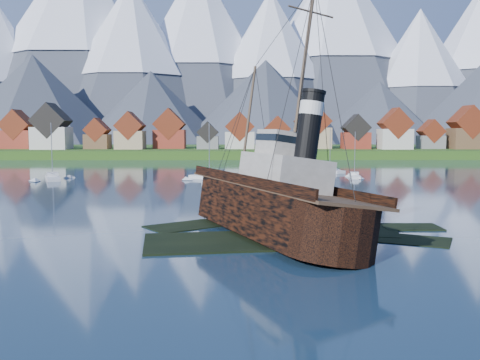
{
  "coord_description": "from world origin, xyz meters",
  "views": [
    {
      "loc": [
        -3.64,
        -50.7,
        10.39
      ],
      "look_at": [
        -3.15,
        6.0,
        5.0
      ],
      "focal_mm": 40.0,
      "sensor_mm": 36.0,
      "label": 1
    }
  ],
  "objects_px": {
    "sailboat_c": "(209,178)",
    "sailboat_d": "(354,177)",
    "sailboat_e": "(330,171)",
    "tugboat_wreck": "(268,201)",
    "sailboat_a": "(53,178)"
  },
  "relations": [
    {
      "from": "sailboat_c",
      "to": "sailboat_d",
      "type": "distance_m",
      "value": 31.2
    },
    {
      "from": "sailboat_a",
      "to": "sailboat_c",
      "type": "bearing_deg",
      "value": -20.65
    },
    {
      "from": "sailboat_a",
      "to": "sailboat_d",
      "type": "height_order",
      "value": "sailboat_a"
    },
    {
      "from": "sailboat_a",
      "to": "sailboat_d",
      "type": "bearing_deg",
      "value": -18.58
    },
    {
      "from": "sailboat_c",
      "to": "sailboat_a",
      "type": "bearing_deg",
      "value": 127.21
    },
    {
      "from": "sailboat_c",
      "to": "sailboat_e",
      "type": "bearing_deg",
      "value": -21.73
    },
    {
      "from": "sailboat_a",
      "to": "sailboat_c",
      "type": "height_order",
      "value": "sailboat_a"
    },
    {
      "from": "tugboat_wreck",
      "to": "sailboat_c",
      "type": "relative_size",
      "value": 2.62
    },
    {
      "from": "sailboat_c",
      "to": "sailboat_d",
      "type": "xyz_separation_m",
      "value": [
        31.05,
        3.1,
        -0.04
      ]
    },
    {
      "from": "sailboat_c",
      "to": "sailboat_e",
      "type": "height_order",
      "value": "sailboat_c"
    },
    {
      "from": "sailboat_d",
      "to": "sailboat_e",
      "type": "height_order",
      "value": "sailboat_e"
    },
    {
      "from": "sailboat_d",
      "to": "sailboat_e",
      "type": "xyz_separation_m",
      "value": [
        -2.67,
        15.01,
        0.0
      ]
    },
    {
      "from": "sailboat_a",
      "to": "sailboat_e",
      "type": "distance_m",
      "value": 63.65
    },
    {
      "from": "tugboat_wreck",
      "to": "sailboat_a",
      "type": "bearing_deg",
      "value": 103.31
    },
    {
      "from": "sailboat_d",
      "to": "sailboat_c",
      "type": "bearing_deg",
      "value": -167.7
    }
  ]
}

